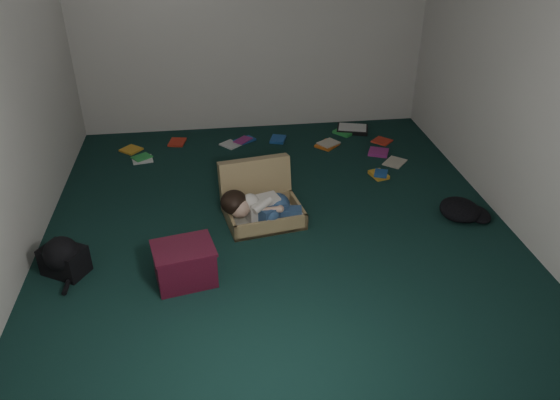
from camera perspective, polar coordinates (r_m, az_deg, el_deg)
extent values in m
plane|color=black|center=(4.78, -0.24, -2.71)|extent=(4.50, 4.50, 0.00)
plane|color=silver|center=(6.38, -3.02, 18.52)|extent=(4.50, 0.00, 4.50)
plane|color=silver|center=(2.23, 7.23, -6.15)|extent=(4.50, 0.00, 4.50)
plane|color=silver|center=(4.44, -27.24, 9.84)|extent=(0.00, 4.50, 4.50)
plane|color=silver|center=(4.88, 24.29, 12.17)|extent=(0.00, 4.50, 4.50)
cube|color=#A38859|center=(4.80, -1.64, -1.55)|extent=(0.72, 0.57, 0.15)
cube|color=silver|center=(4.82, -1.63, -1.92)|extent=(0.65, 0.50, 0.02)
cube|color=#A38859|center=(4.97, -2.61, 1.76)|extent=(0.67, 0.30, 0.48)
cube|color=silver|center=(4.73, -1.81, -0.83)|extent=(0.31, 0.23, 0.20)
sphere|color=tan|center=(4.64, -4.21, -0.81)|extent=(0.18, 0.18, 0.18)
ellipsoid|color=black|center=(4.66, -4.82, -0.23)|extent=(0.23, 0.25, 0.20)
ellipsoid|color=navy|center=(4.78, -0.23, -0.52)|extent=(0.21, 0.25, 0.20)
cube|color=navy|center=(4.68, -0.73, -1.37)|extent=(0.27, 0.23, 0.13)
cube|color=navy|center=(4.72, 0.92, -1.40)|extent=(0.24, 0.14, 0.10)
sphere|color=white|center=(4.77, 1.82, -1.26)|extent=(0.10, 0.10, 0.10)
sphere|color=white|center=(4.73, 2.07, -1.75)|extent=(0.09, 0.09, 0.09)
cylinder|color=tan|center=(4.62, -0.86, -1.05)|extent=(0.18, 0.08, 0.06)
cube|color=#470E1E|center=(4.15, -9.91, -6.72)|extent=(0.48, 0.41, 0.28)
cube|color=#470E1E|center=(4.06, -10.11, -4.99)|extent=(0.51, 0.43, 0.02)
cube|color=black|center=(6.68, 7.57, 7.34)|extent=(0.42, 0.36, 0.05)
cube|color=white|center=(6.67, 7.59, 7.55)|extent=(0.38, 0.32, 0.01)
cube|color=gold|center=(6.34, -15.29, 5.09)|extent=(0.22, 0.16, 0.02)
cube|color=red|center=(6.42, -10.69, 5.97)|extent=(0.27, 0.26, 0.02)
cube|color=silver|center=(6.28, -5.18, 5.81)|extent=(0.22, 0.25, 0.02)
cube|color=#1B4A92|center=(6.37, -0.22, 6.33)|extent=(0.23, 0.26, 0.02)
cube|color=#CE5F18|center=(6.26, 4.96, 5.74)|extent=(0.27, 0.25, 0.02)
cube|color=green|center=(6.63, 6.92, 7.12)|extent=(0.23, 0.18, 0.02)
cube|color=#952574|center=(6.15, 10.25, 4.89)|extent=(0.27, 0.27, 0.02)
cube|color=beige|center=(5.97, 11.91, 3.91)|extent=(0.20, 0.25, 0.02)
cube|color=gold|center=(5.66, 10.27, 2.55)|extent=(0.24, 0.27, 0.02)
cube|color=red|center=(6.45, 10.61, 6.09)|extent=(0.27, 0.24, 0.02)
cube|color=silver|center=(6.08, -14.18, 4.10)|extent=(0.24, 0.20, 0.02)
cube|color=#1B4A92|center=(6.36, -3.73, 6.23)|extent=(0.27, 0.27, 0.02)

